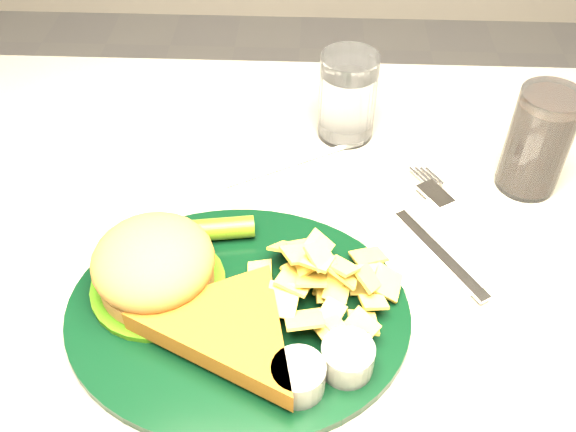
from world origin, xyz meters
name	(u,v)px	position (x,y,z in m)	size (l,w,h in m)	color
table	(267,429)	(0.00, 0.00, 0.38)	(1.20, 0.80, 0.75)	gray
dinner_plate	(236,291)	(-0.02, -0.07, 0.79)	(0.33, 0.28, 0.08)	black
water_glass	(348,97)	(0.10, 0.23, 0.81)	(0.07, 0.07, 0.11)	white
cola_glass	(538,141)	(0.31, 0.14, 0.81)	(0.07, 0.07, 0.13)	black
fork_napkin	(439,246)	(0.19, 0.02, 0.76)	(0.14, 0.19, 0.01)	white
wrapped_straw	(296,162)	(0.03, 0.16, 0.75)	(0.19, 0.07, 0.01)	silver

